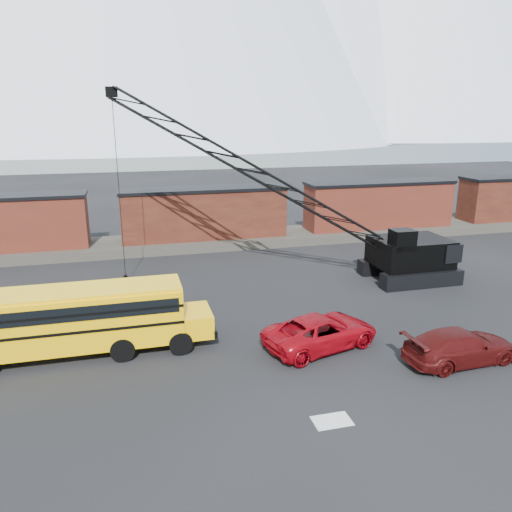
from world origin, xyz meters
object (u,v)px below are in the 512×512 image
at_px(school_bus, 78,318).
at_px(crawler_crane, 262,177).
at_px(maroon_suv, 460,346).
at_px(red_pickup, 321,332).

bearing_deg(school_bus, crawler_crane, 35.88).
bearing_deg(school_bus, maroon_suv, -17.08).
relative_size(school_bus, red_pickup, 2.05).
height_order(school_bus, maroon_suv, school_bus).
height_order(red_pickup, crawler_crane, crawler_crane).
distance_m(maroon_suv, crawler_crane, 15.35).
xyz_separation_m(maroon_suv, crawler_crane, (-5.65, 12.87, 6.18)).
bearing_deg(maroon_suv, school_bus, 69.34).
distance_m(school_bus, red_pickup, 11.24).
bearing_deg(crawler_crane, maroon_suv, -66.31).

